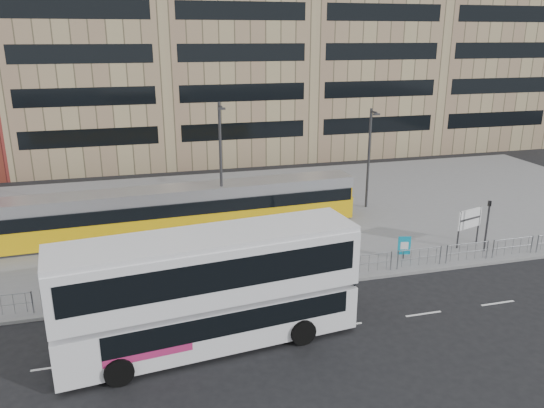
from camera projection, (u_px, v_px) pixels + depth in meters
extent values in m
plane|color=black|center=(276.00, 291.00, 26.73)|extent=(120.00, 120.00, 0.00)
cube|color=gray|center=(231.00, 215.00, 37.75)|extent=(64.00, 24.00, 0.15)
cube|color=gray|center=(276.00, 289.00, 26.75)|extent=(64.00, 0.25, 0.17)
cube|color=tan|center=(87.00, 49.00, 52.21)|extent=(14.00, 16.00, 22.00)
cube|color=tan|center=(227.00, 38.00, 55.35)|extent=(14.00, 16.00, 24.00)
cube|color=tan|center=(350.00, 52.00, 59.26)|extent=(14.00, 16.00, 21.00)
cube|color=tan|center=(461.00, 42.00, 62.40)|extent=(14.00, 16.00, 23.00)
cylinder|color=gray|center=(311.00, 261.00, 27.32)|extent=(32.00, 0.05, 0.05)
cylinder|color=gray|center=(310.00, 270.00, 27.47)|extent=(32.00, 0.04, 0.04)
cube|color=white|center=(322.00, 329.00, 23.29)|extent=(62.00, 0.12, 0.01)
cube|color=white|center=(211.00, 319.00, 21.82)|extent=(12.42, 4.21, 1.88)
cube|color=white|center=(209.00, 267.00, 21.11)|extent=(12.42, 4.21, 2.32)
cube|color=white|center=(207.00, 239.00, 20.74)|extent=(12.40, 4.10, 0.33)
cube|color=black|center=(223.00, 307.00, 21.88)|extent=(10.22, 3.99, 0.94)
cube|color=black|center=(208.00, 262.00, 21.05)|extent=(11.76, 4.17, 1.22)
cube|color=#B62461|center=(143.00, 333.00, 20.87)|extent=(3.63, 3.22, 0.55)
cylinder|color=black|center=(303.00, 332.00, 22.00)|extent=(1.14, 0.46, 1.11)
cylinder|color=black|center=(277.00, 302.00, 24.50)|extent=(1.14, 0.46, 1.11)
cylinder|color=black|center=(119.00, 372.00, 19.40)|extent=(1.14, 0.46, 1.11)
cylinder|color=black|center=(111.00, 333.00, 21.90)|extent=(1.14, 0.46, 1.11)
cube|color=#E3AF0C|center=(163.00, 221.00, 33.75)|extent=(25.63, 3.75, 1.46)
cube|color=black|center=(162.00, 206.00, 33.44)|extent=(25.27, 3.77, 0.82)
cube|color=#B8B8BD|center=(161.00, 194.00, 33.21)|extent=(25.62, 3.55, 0.73)
cube|color=#E3AF0C|center=(338.00, 195.00, 37.16)|extent=(1.20, 2.11, 2.37)
cylinder|color=#2D2D30|center=(162.00, 211.00, 33.54)|extent=(2.29, 2.29, 2.74)
cube|color=#2D2D30|center=(284.00, 217.00, 36.36)|extent=(2.85, 2.44, 0.46)
cube|color=#2D2D30|center=(24.00, 245.00, 31.53)|extent=(2.85, 2.44, 0.46)
cylinder|color=#2D2D30|center=(459.00, 230.00, 31.41)|extent=(0.10, 0.10, 2.29)
cylinder|color=#2D2D30|center=(478.00, 225.00, 32.31)|extent=(0.10, 0.10, 2.29)
cube|color=white|center=(470.00, 219.00, 31.69)|extent=(1.92, 0.66, 1.19)
cylinder|color=#2D2D30|center=(404.00, 253.00, 30.11)|extent=(0.06, 0.06, 0.72)
cube|color=#0C92B7|center=(404.00, 245.00, 29.98)|extent=(0.71, 0.22, 1.08)
cube|color=white|center=(404.00, 246.00, 29.95)|extent=(0.44, 0.12, 0.45)
imported|color=black|center=(300.00, 229.00, 32.47)|extent=(0.58, 0.69, 1.62)
cylinder|color=#2D2D30|center=(210.00, 260.00, 26.39)|extent=(0.12, 0.12, 3.00)
imported|color=#2D2D30|center=(210.00, 239.00, 26.06)|extent=(0.17, 0.21, 1.00)
cylinder|color=#2D2D30|center=(487.00, 227.00, 30.88)|extent=(0.12, 0.12, 3.00)
imported|color=#2D2D30|center=(489.00, 209.00, 30.54)|extent=(0.17, 0.20, 1.00)
cylinder|color=#2D2D30|center=(221.00, 169.00, 33.31)|extent=(0.18, 0.18, 8.31)
cylinder|color=#2D2D30|center=(220.00, 106.00, 31.74)|extent=(0.14, 0.90, 0.14)
cube|color=#2D2D30|center=(221.00, 109.00, 31.36)|extent=(0.45, 0.20, 0.12)
cylinder|color=#2D2D30|center=(369.00, 159.00, 38.25)|extent=(0.18, 0.18, 7.27)
cylinder|color=#2D2D30|center=(374.00, 112.00, 36.84)|extent=(0.14, 0.90, 0.14)
cube|color=#2D2D30|center=(377.00, 114.00, 36.46)|extent=(0.45, 0.20, 0.12)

